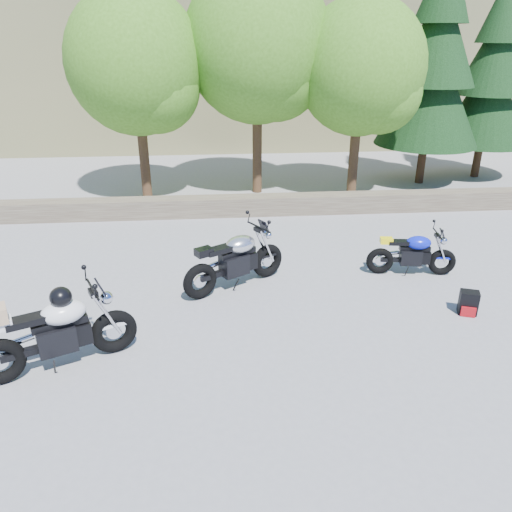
{
  "coord_description": "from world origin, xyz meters",
  "views": [
    {
      "loc": [
        -0.51,
        -7.28,
        4.43
      ],
      "look_at": [
        0.2,
        1.0,
        0.75
      ],
      "focal_mm": 35.0,
      "sensor_mm": 36.0,
      "label": 1
    }
  ],
  "objects_px": {
    "blue_bike": "(412,254)",
    "backpack": "(468,303)",
    "silver_bike": "(236,261)",
    "white_bike": "(56,330)"
  },
  "relations": [
    {
      "from": "silver_bike",
      "to": "blue_bike",
      "type": "height_order",
      "value": "silver_bike"
    },
    {
      "from": "silver_bike",
      "to": "blue_bike",
      "type": "xyz_separation_m",
      "value": [
        3.54,
        0.25,
        -0.11
      ]
    },
    {
      "from": "silver_bike",
      "to": "blue_bike",
      "type": "relative_size",
      "value": 1.12
    },
    {
      "from": "white_bike",
      "to": "blue_bike",
      "type": "bearing_deg",
      "value": -1.82
    },
    {
      "from": "silver_bike",
      "to": "blue_bike",
      "type": "bearing_deg",
      "value": -27.17
    },
    {
      "from": "blue_bike",
      "to": "backpack",
      "type": "bearing_deg",
      "value": -68.1
    },
    {
      "from": "silver_bike",
      "to": "white_bike",
      "type": "distance_m",
      "value": 3.53
    },
    {
      "from": "blue_bike",
      "to": "backpack",
      "type": "relative_size",
      "value": 4.25
    },
    {
      "from": "white_bike",
      "to": "backpack",
      "type": "bearing_deg",
      "value": -16.1
    },
    {
      "from": "white_bike",
      "to": "backpack",
      "type": "distance_m",
      "value": 6.69
    }
  ]
}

